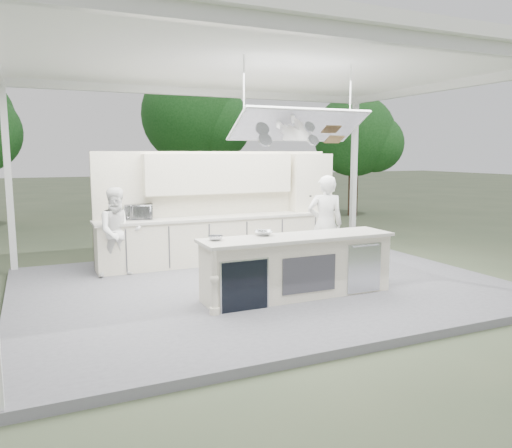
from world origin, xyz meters
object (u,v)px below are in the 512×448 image
demo_island (297,266)px  head_chef (325,224)px  sous_chef (119,232)px  back_counter (223,239)px

demo_island → head_chef: head_chef is taller
sous_chef → demo_island: bearing=-49.9°
back_counter → head_chef: size_ratio=2.80×
demo_island → sous_chef: bearing=133.1°
head_chef → sous_chef: size_ratio=1.13×
head_chef → sous_chef: bearing=1.9°
head_chef → sous_chef: head_chef is taller
head_chef → sous_chef: (-3.56, 1.27, -0.10)m
back_counter → head_chef: (1.44, -1.62, 0.43)m
back_counter → sous_chef: bearing=-170.7°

